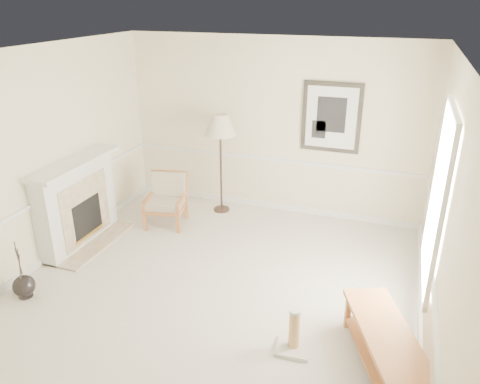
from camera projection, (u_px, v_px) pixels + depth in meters
name	position (u px, v px, depth m)	size (l,w,h in m)	color
ground	(210.00, 294.00, 5.87)	(5.50, 5.50, 0.00)	silver
room	(220.00, 152.00, 5.17)	(5.04, 5.54, 2.92)	beige
fireplace	(78.00, 203.00, 6.86)	(0.64, 1.64, 1.31)	white
floor_vase	(24.00, 286.00, 5.77)	(0.27, 0.27, 0.79)	black
armchair	(167.00, 197.00, 7.58)	(0.73, 0.77, 0.82)	#A86936
floor_lamp	(220.00, 128.00, 7.57)	(0.66, 0.66, 1.70)	black
bench	(388.00, 350.00, 4.52)	(1.07, 1.67, 0.46)	#A86936
scratching_post	(294.00, 337.00, 4.90)	(0.38, 0.38, 0.50)	beige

